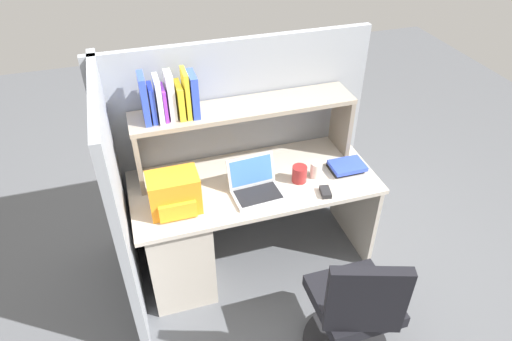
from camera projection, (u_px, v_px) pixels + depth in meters
name	position (u px, v px, depth m)	size (l,w,h in m)	color
ground_plane	(254.00, 257.00, 3.42)	(8.00, 8.00, 0.00)	#595B60
desk	(199.00, 229.00, 3.08)	(1.60, 0.70, 0.73)	beige
cubicle_partition_rear	(238.00, 144.00, 3.24)	(1.84, 0.05, 1.55)	gray
cubicle_partition_left	(120.00, 206.00, 2.71)	(0.05, 1.06, 1.55)	gray
overhead_hutch	(245.00, 119.00, 2.92)	(1.44, 0.28, 0.45)	gray
reference_books_on_shelf	(170.00, 98.00, 2.68)	(0.33, 0.18, 0.29)	blue
laptop	(255.00, 186.00, 2.86)	(0.33, 0.28, 0.22)	#B7BABF
backpack	(174.00, 194.00, 2.69)	(0.30, 0.22, 0.25)	orange
computer_mouse	(325.00, 192.00, 2.86)	(0.06, 0.10, 0.03)	#262628
paper_cup	(316.00, 170.00, 2.99)	(0.08, 0.08, 0.11)	white
snack_canister	(299.00, 174.00, 2.95)	(0.10, 0.10, 0.11)	maroon
desk_book_stack	(346.00, 167.00, 3.06)	(0.23, 0.17, 0.05)	black
office_chair	(354.00, 314.00, 2.55)	(0.52, 0.54, 0.93)	black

